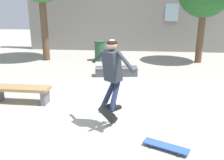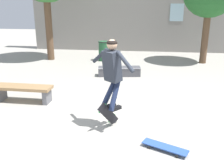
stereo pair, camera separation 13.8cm
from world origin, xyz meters
The scene contains 8 objects.
ground_plane centered at (0.00, 0.00, 0.00)m, with size 40.00×40.00×0.00m, color #A39E93.
building_backdrop centered at (0.00, 9.38, 2.35)m, with size 12.05×0.52×5.36m.
park_bench centered at (-2.72, 1.30, 0.33)m, with size 1.59×0.48×0.45m.
skate_ledge centered at (-0.36, 4.17, 0.17)m, with size 1.59×0.63×0.34m.
trash_bin centered at (-1.34, 6.63, 0.48)m, with size 0.51×0.51×0.91m.
skater centered at (-0.12, 0.14, 1.32)m, with size 0.99×0.86×1.50m.
skateboard_flipping centered at (-0.20, 0.10, 0.31)m, with size 0.40×0.60×0.72m.
skateboard_resting centered at (0.96, -0.65, 0.07)m, with size 0.87×0.56×0.08m.
Camera 2 is at (0.49, -4.77, 2.62)m, focal length 40.00 mm.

